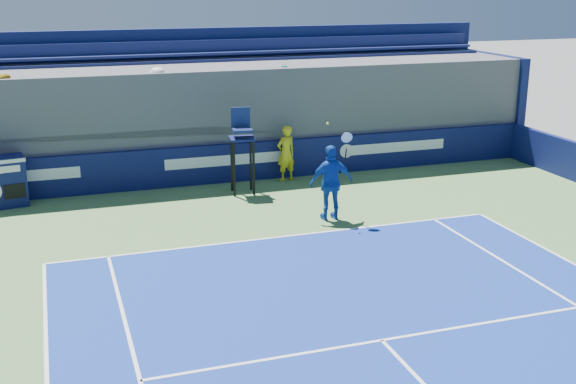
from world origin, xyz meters
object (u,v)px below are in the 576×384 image
object	(u,v)px
ball_person	(286,153)
umpire_chair	(242,142)
tennis_player	(331,183)
match_clock	(0,181)

from	to	relation	value
ball_person	umpire_chair	distance (m)	1.94
umpire_chair	tennis_player	xyz separation A→B (m)	(1.53, -3.06, -0.54)
ball_person	match_clock	world-z (taller)	ball_person
umpire_chair	tennis_player	world-z (taller)	tennis_player
match_clock	tennis_player	world-z (taller)	tennis_player
ball_person	tennis_player	distance (m)	3.92
umpire_chair	match_clock	bearing A→B (deg)	173.19
umpire_chair	ball_person	bearing A→B (deg)	28.24
ball_person	match_clock	xyz separation A→B (m)	(-8.18, -0.08, -0.13)
umpire_chair	tennis_player	size ratio (longest dim) A/B	0.96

